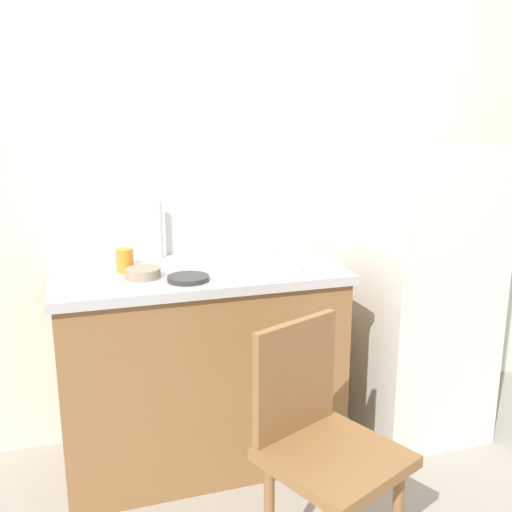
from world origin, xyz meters
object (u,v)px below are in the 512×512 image
(dish_tray, at_px, (263,263))
(hotplate, at_px, (188,278))
(refrigerator, at_px, (416,290))
(cup_orange, at_px, (125,260))
(chair, at_px, (321,442))
(terracotta_bowl, at_px, (143,273))
(cup_teal, at_px, (125,257))
(cup_white, at_px, (272,244))

(dish_tray, xyz_separation_m, hotplate, (-0.35, -0.09, -0.02))
(refrigerator, relative_size, cup_orange, 14.32)
(chair, distance_m, cup_orange, 1.11)
(refrigerator, distance_m, terracotta_bowl, 1.36)
(dish_tray, distance_m, cup_orange, 0.59)
(terracotta_bowl, height_order, cup_teal, cup_teal)
(chair, bearing_deg, cup_orange, 98.51)
(dish_tray, xyz_separation_m, terracotta_bowl, (-0.52, 0.01, -0.00))
(chair, height_order, cup_teal, cup_teal)
(terracotta_bowl, distance_m, cup_orange, 0.14)
(chair, bearing_deg, dish_tray, 63.54)
(chair, distance_m, hotplate, 0.83)
(hotplate, height_order, cup_teal, cup_teal)
(terracotta_bowl, distance_m, hotplate, 0.20)
(terracotta_bowl, bearing_deg, refrigerator, 2.31)
(refrigerator, bearing_deg, cup_teal, 173.33)
(cup_white, height_order, cup_teal, cup_white)
(hotplate, bearing_deg, cup_teal, 124.85)
(dish_tray, xyz_separation_m, cup_orange, (-0.58, 0.13, 0.02))
(dish_tray, bearing_deg, refrigerator, 4.37)
(dish_tray, bearing_deg, terracotta_bowl, 179.01)
(dish_tray, height_order, cup_orange, cup_orange)
(refrigerator, xyz_separation_m, cup_white, (-0.70, 0.18, 0.25))
(dish_tray, bearing_deg, cup_teal, 158.32)
(hotplate, bearing_deg, cup_white, 35.45)
(cup_orange, bearing_deg, terracotta_bowl, -62.77)
(chair, distance_m, cup_teal, 1.18)
(refrigerator, xyz_separation_m, hotplate, (-1.17, -0.15, 0.20))
(cup_orange, bearing_deg, chair, -58.01)
(terracotta_bowl, relative_size, hotplate, 0.85)
(refrigerator, xyz_separation_m, cup_teal, (-1.39, 0.16, 0.23))
(refrigerator, bearing_deg, chair, -137.23)
(dish_tray, height_order, cup_white, cup_white)
(cup_teal, bearing_deg, chair, -61.12)
(hotplate, relative_size, cup_orange, 1.71)
(cup_white, bearing_deg, dish_tray, -117.17)
(cup_teal, bearing_deg, refrigerator, -6.67)
(cup_orange, xyz_separation_m, cup_white, (0.70, 0.12, 0.00))
(refrigerator, distance_m, cup_teal, 1.42)
(chair, bearing_deg, cup_teal, 95.40)
(chair, height_order, cup_white, cup_white)
(hotplate, bearing_deg, cup_orange, 136.34)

